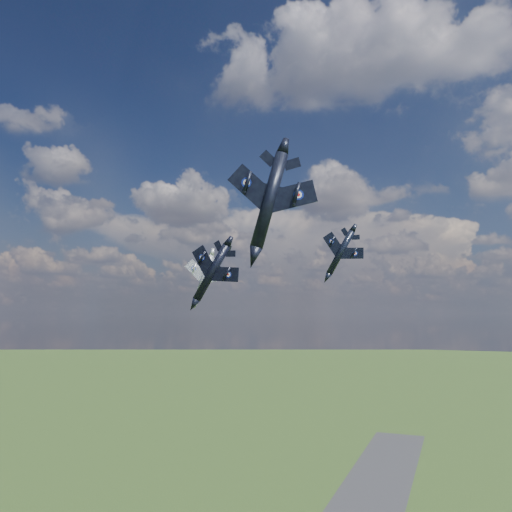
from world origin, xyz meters
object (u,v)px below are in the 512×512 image
at_px(jet_high_navy, 341,252).
at_px(jet_right_navy, 269,200).
at_px(jet_lead_navy, 212,272).
at_px(jet_left_silver, 204,277).

bearing_deg(jet_high_navy, jet_right_navy, -90.83).
relative_size(jet_lead_navy, jet_high_navy, 1.10).
bearing_deg(jet_left_silver, jet_lead_navy, -78.33).
bearing_deg(jet_left_silver, jet_high_navy, -10.45).
bearing_deg(jet_high_navy, jet_lead_navy, -129.68).
distance_m(jet_lead_navy, jet_left_silver, 21.21).
distance_m(jet_right_navy, jet_high_navy, 44.22).
height_order(jet_right_navy, jet_left_silver, jet_right_navy).
xyz_separation_m(jet_high_navy, jet_left_silver, (-28.28, -4.52, -4.55)).
bearing_deg(jet_right_navy, jet_high_navy, 78.34).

